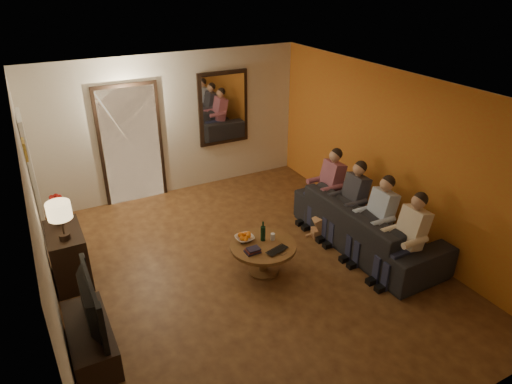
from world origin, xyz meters
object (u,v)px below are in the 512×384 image
laptop (280,252)px  wine_bottle (263,231)px  tv_stand (91,340)px  sofa (367,224)px  person_c (351,204)px  dog (328,220)px  dresser (68,255)px  person_a (407,241)px  person_d (328,189)px  bowl (245,238)px  coffee_table (263,258)px  table_lamp (61,221)px  person_b (377,221)px  tv (83,305)px

laptop → wine_bottle: bearing=81.8°
wine_bottle → laptop: bearing=-82.5°
tv_stand → sofa: bearing=4.3°
person_c → dog: (-0.26, 0.20, -0.32)m
dresser → person_a: bearing=-27.5°
dog → dresser: bearing=-173.5°
sofa → person_a: bearing=172.8°
person_c → dog: size_ratio=2.14×
person_d → bowl: bearing=-163.3°
person_c → laptop: 1.61m
coffee_table → wine_bottle: 0.40m
tv_stand → sofa: size_ratio=0.45×
coffee_table → bowl: (-0.18, 0.22, 0.26)m
sofa → table_lamp: bearing=75.6°
tv_stand → wine_bottle: (2.49, 0.55, 0.41)m
dresser → person_c: size_ratio=0.72×
person_b → person_d: size_ratio=1.00×
table_lamp → person_a: size_ratio=0.45×
coffee_table → laptop: size_ratio=2.83×
person_b → tv: bearing=-179.8°
tv_stand → person_a: (4.08, -0.58, 0.41)m
dresser → person_c: person_c is taller
person_d → tv_stand: bearing=-163.4°
person_c → person_d: same height
tv → tv_stand: bearing=0.0°
dog → table_lamp: bearing=-170.3°
person_a → bowl: person_a is taller
tv → coffee_table: size_ratio=1.14×
tv_stand → bowl: size_ratio=4.40×
tv → person_d: person_d is taller
dresser → tv: bearing=-90.0°
table_lamp → bowl: (2.26, -0.65, -0.56)m
bowl → coffee_table: bearing=-50.7°
tv_stand → tv: 0.50m
table_lamp → person_b: (4.08, -1.30, -0.44)m
tv → wine_bottle: tv is taller
sofa → person_c: bearing=17.6°
sofa → bowl: sofa is taller
table_lamp → person_b: 4.30m
tv → person_a: bearing=-98.1°
table_lamp → wine_bottle: bearing=-17.2°
person_a → laptop: (-1.54, 0.75, -0.14)m
dresser → wine_bottle: 2.68m
dresser → person_b: (4.08, -1.52, 0.22)m
dresser → tv_stand: 1.55m
dresser → person_b: 4.36m
person_d → wine_bottle: person_d is taller
sofa → person_c: 0.39m
table_lamp → laptop: size_ratio=1.64×
person_b → person_c: 0.60m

